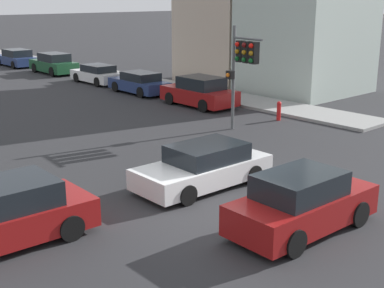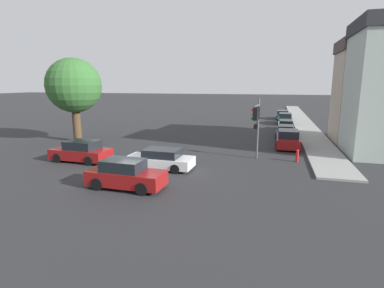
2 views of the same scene
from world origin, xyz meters
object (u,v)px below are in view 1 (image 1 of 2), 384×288
Objects in this scene: crossing_car_0 at (204,167)px; traffic_signal at (243,59)px; crossing_car_1 at (302,203)px; parked_car_1 at (139,83)px; parked_car_3 at (54,64)px; crossing_car_2 at (4,215)px; parked_car_0 at (200,92)px; parked_car_4 at (17,58)px; parked_car_2 at (97,74)px; fire_hydrant at (279,110)px.

traffic_signal is at bearing -145.36° from crossing_car_0.
crossing_car_0 is at bearing 85.53° from crossing_car_1.
crossing_car_0 reaches higher than parked_car_1.
crossing_car_2 is at bearing 150.78° from parked_car_3.
crossing_car_1 is at bearing 146.90° from parked_car_0.
crossing_car_0 is 4.07m from crossing_car_1.
parked_car_4 is (14.68, 31.52, -0.05)m from crossing_car_2.
crossing_car_2 reaches higher than parked_car_2.
parked_car_0 reaches higher than crossing_car_2.
crossing_car_1 is at bearing 164.25° from parked_car_3.
traffic_signal is at bearing 174.06° from parked_car_3.
parked_car_3 reaches higher than parked_car_2.
parked_car_1 is 1.02× the size of parked_car_2.
traffic_signal is at bearing 170.67° from parked_car_2.
crossing_car_2 is at bearing -165.48° from fire_hydrant.
crossing_car_2 is at bearing 142.60° from parked_car_2.
fire_hydrant is at bearing -178.44° from parked_car_2.
parked_car_0 reaches higher than fire_hydrant.
parked_car_0 is at bearing -179.56° from parked_car_3.
traffic_signal reaches higher than parked_car_3.
traffic_signal reaches higher than parked_car_0.
parked_car_4 is (-0.02, 22.55, -0.08)m from parked_car_0.
traffic_signal is 4.93× the size of fire_hydrant.
traffic_signal is 12.95m from crossing_car_2.
crossing_car_0 is at bearing -154.55° from fire_hydrant.
parked_car_4 reaches higher than fire_hydrant.
parked_car_4 is at bearing 1.31° from parked_car_1.
parked_car_3 is (2.69, 21.88, -2.45)m from traffic_signal.
fire_hydrant is (0.58, -10.30, -0.14)m from parked_car_1.
parked_car_0 reaches higher than parked_car_2.
parked_car_2 is 0.92× the size of parked_car_4.
parked_car_3 reaches higher than crossing_car_0.
crossing_car_1 reaches higher than parked_car_4.
crossing_car_0 is at bearing 166.46° from parked_car_4.
crossing_car_1 is 4.60× the size of fire_hydrant.
fire_hydrant is at bearing -177.72° from parked_car_4.
crossing_car_0 is 21.35m from parked_car_2.
traffic_signal is 0.97× the size of parked_car_4.
parked_car_1 is 0.93× the size of parked_car_3.
parked_car_1 is 0.94× the size of parked_car_4.
parked_car_0 is (14.71, 8.97, 0.03)m from crossing_car_2.
crossing_car_0 is at bearing 162.64° from parked_car_3.
parked_car_1 is (14.61, 14.24, -0.09)m from crossing_car_2.
traffic_signal reaches higher than parked_car_2.
parked_car_0 is 16.51m from parked_car_3.
crossing_car_1 reaches higher than parked_car_1.
parked_car_3 is at bearing -176.84° from parked_car_4.
crossing_car_0 reaches higher than fire_hydrant.
parked_car_3 reaches higher than fire_hydrant.
traffic_signal reaches higher than crossing_car_0.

